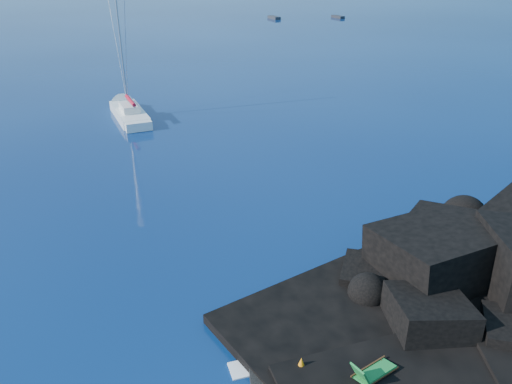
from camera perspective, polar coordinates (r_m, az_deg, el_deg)
surf_foam at (r=22.75m, az=9.50°, el=-13.58°), size 10.00×8.00×0.06m
sailboat at (r=50.22m, az=-14.22°, el=8.18°), size 4.82×12.18×12.50m
deck_chair at (r=19.23m, az=13.51°, el=-18.85°), size 1.96×1.42×1.24m
marker_cone at (r=19.35m, az=5.19°, el=-19.01°), size 0.54×0.54×0.62m
distant_boat_a at (r=132.21m, az=2.08°, el=19.17°), size 2.31×4.98×0.64m
distant_boat_b at (r=135.71m, az=9.33°, el=19.04°), size 2.27×4.48×0.57m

